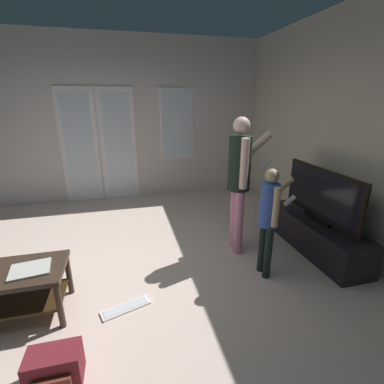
{
  "coord_description": "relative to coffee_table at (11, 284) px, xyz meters",
  "views": [
    {
      "loc": [
        0.21,
        -2.51,
        1.8
      ],
      "look_at": [
        0.83,
        -0.04,
        0.94
      ],
      "focal_mm": 25.77,
      "sensor_mm": 36.0,
      "label": 1
    }
  ],
  "objects": [
    {
      "name": "tv_stand",
      "position": [
        3.24,
        0.36,
        -0.13
      ],
      "size": [
        0.45,
        1.48,
        0.39
      ],
      "color": "black",
      "rests_on": "ground_plane"
    },
    {
      "name": "flat_screen_tv",
      "position": [
        3.23,
        0.37,
        0.39
      ],
      "size": [
        0.08,
        1.24,
        0.64
      ],
      "color": "black",
      "rests_on": "tv_stand"
    },
    {
      "name": "wall_back_with_doors",
      "position": [
        0.8,
        2.99,
        1.07
      ],
      "size": [
        5.67,
        0.09,
        2.88
      ],
      "color": "beige",
      "rests_on": "ground_plane"
    },
    {
      "name": "loose_keyboard",
      "position": [
        0.91,
        -0.13,
        -0.32
      ],
      "size": [
        0.46,
        0.26,
        0.02
      ],
      "color": "white",
      "rests_on": "ground_plane"
    },
    {
      "name": "person_adult",
      "position": [
        2.28,
        0.6,
        0.64
      ],
      "size": [
        0.62,
        0.44,
        1.62
      ],
      "color": "pink",
      "rests_on": "ground_plane"
    },
    {
      "name": "wall_right_plain",
      "position": [
        3.59,
        0.27,
        1.1
      ],
      "size": [
        0.06,
        5.52,
        2.85
      ],
      "color": "beige",
      "rests_on": "ground_plane"
    },
    {
      "name": "laptop_closed",
      "position": [
        0.18,
        -0.03,
        0.14
      ],
      "size": [
        0.33,
        0.29,
        0.02
      ],
      "primitive_type": "cube",
      "rotation": [
        0.0,
        0.0,
        0.15
      ],
      "color": "#B8B7AF",
      "rests_on": "coffee_table"
    },
    {
      "name": "person_child",
      "position": [
        2.38,
        0.05,
        0.37
      ],
      "size": [
        0.47,
        0.32,
        1.17
      ],
      "color": "black",
      "rests_on": "ground_plane"
    },
    {
      "name": "backpack",
      "position": [
        0.45,
        -0.72,
        -0.21
      ],
      "size": [
        0.34,
        0.24,
        0.24
      ],
      "color": "maroon",
      "rests_on": "ground_plane"
    },
    {
      "name": "coffee_table",
      "position": [
        0.0,
        0.0,
        0.0
      ],
      "size": [
        0.87,
        0.51,
        0.45
      ],
      "color": "#32241B",
      "rests_on": "ground_plane"
    },
    {
      "name": "ground_plane",
      "position": [
        0.79,
        0.27,
        -0.34
      ],
      "size": [
        5.67,
        5.52,
        0.02
      ],
      "primitive_type": "cube",
      "color": "beige"
    }
  ]
}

